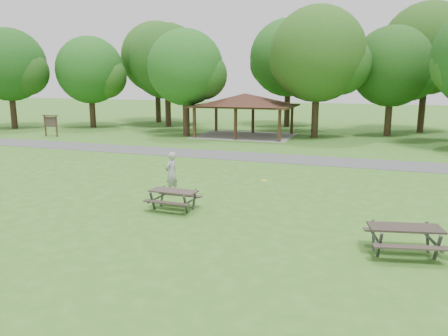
# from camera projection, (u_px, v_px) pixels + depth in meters

# --- Properties ---
(ground) EXTENTS (160.00, 160.00, 0.00)m
(ground) POSITION_uv_depth(u_px,v_px,m) (160.00, 224.00, 15.42)
(ground) COLOR #32651D
(ground) RESTS_ON ground
(asphalt_path) EXTENTS (120.00, 3.20, 0.02)m
(asphalt_path) POSITION_uv_depth(u_px,v_px,m) (260.00, 157.00, 28.37)
(asphalt_path) COLOR #464648
(asphalt_path) RESTS_ON ground
(pavilion) EXTENTS (8.60, 7.01, 3.76)m
(pavilion) POSITION_uv_depth(u_px,v_px,m) (245.00, 101.00, 38.29)
(pavilion) COLOR #3E2416
(pavilion) RESTS_ON ground
(notice_board) EXTENTS (1.60, 0.30, 1.88)m
(notice_board) POSITION_uv_depth(u_px,v_px,m) (50.00, 122.00, 38.24)
(notice_board) COLOR #3D2116
(notice_board) RESTS_ON ground
(tree_row_a) EXTENTS (7.56, 7.20, 9.97)m
(tree_row_a) POSITION_uv_depth(u_px,v_px,m) (10.00, 67.00, 43.53)
(tree_row_a) COLOR black
(tree_row_a) RESTS_ON ground
(tree_row_b) EXTENTS (7.14, 6.80, 9.28)m
(tree_row_b) POSITION_uv_depth(u_px,v_px,m) (91.00, 72.00, 44.62)
(tree_row_b) COLOR black
(tree_row_b) RESTS_ON ground
(tree_row_c) EXTENTS (8.19, 7.80, 10.67)m
(tree_row_c) POSITION_uv_depth(u_px,v_px,m) (168.00, 64.00, 45.43)
(tree_row_c) COLOR black
(tree_row_c) RESTS_ON ground
(tree_row_d) EXTENTS (6.93, 6.60, 9.27)m
(tree_row_d) POSITION_uv_depth(u_px,v_px,m) (186.00, 70.00, 37.96)
(tree_row_d) COLOR #322016
(tree_row_d) RESTS_ON ground
(tree_row_e) EXTENTS (8.40, 8.00, 11.02)m
(tree_row_e) POSITION_uv_depth(u_px,v_px,m) (319.00, 57.00, 36.53)
(tree_row_e) COLOR black
(tree_row_e) RESTS_ON ground
(tree_row_f) EXTENTS (7.35, 7.00, 9.55)m
(tree_row_f) POSITION_uv_depth(u_px,v_px,m) (393.00, 69.00, 38.03)
(tree_row_f) COLOR #302115
(tree_row_f) RESTS_ON ground
(tree_deep_a) EXTENTS (8.40, 8.00, 11.38)m
(tree_deep_a) POSITION_uv_depth(u_px,v_px,m) (158.00, 60.00, 49.51)
(tree_deep_a) COLOR black
(tree_deep_a) RESTS_ON ground
(tree_deep_b) EXTENTS (8.40, 8.00, 11.13)m
(tree_deep_b) POSITION_uv_depth(u_px,v_px,m) (289.00, 60.00, 45.20)
(tree_deep_b) COLOR black
(tree_deep_b) RESTS_ON ground
(tree_deep_c) EXTENTS (8.82, 8.40, 11.90)m
(tree_deep_c) POSITION_uv_depth(u_px,v_px,m) (428.00, 52.00, 39.97)
(tree_deep_c) COLOR black
(tree_deep_c) RESTS_ON ground
(picnic_table_middle) EXTENTS (1.89, 1.54, 0.80)m
(picnic_table_middle) POSITION_uv_depth(u_px,v_px,m) (173.00, 195.00, 16.94)
(picnic_table_middle) COLOR #322824
(picnic_table_middle) RESTS_ON ground
(picnic_table_far) EXTENTS (2.33, 2.02, 0.88)m
(picnic_table_far) POSITION_uv_depth(u_px,v_px,m) (405.00, 233.00, 12.59)
(picnic_table_far) COLOR black
(picnic_table_far) RESTS_ON ground
(frisbee_in_flight) EXTENTS (0.25, 0.25, 0.02)m
(frisbee_in_flight) POSITION_uv_depth(u_px,v_px,m) (264.00, 181.00, 16.12)
(frisbee_in_flight) COLOR yellow
(frisbee_in_flight) RESTS_ON ground
(frisbee_thrower) EXTENTS (0.60, 0.77, 1.87)m
(frisbee_thrower) POSITION_uv_depth(u_px,v_px,m) (171.00, 173.00, 19.24)
(frisbee_thrower) COLOR #9C9C9F
(frisbee_thrower) RESTS_ON ground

